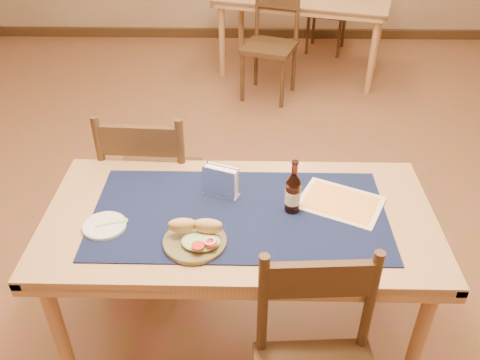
{
  "coord_description": "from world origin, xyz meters",
  "views": [
    {
      "loc": [
        0.04,
        -2.42,
        2.06
      ],
      "look_at": [
        0.0,
        -0.7,
        0.85
      ],
      "focal_mm": 38.0,
      "sensor_mm": 36.0,
      "label": 1
    }
  ],
  "objects_px": {
    "main_table": "(240,229)",
    "back_table": "(303,5)",
    "beer_bottle": "(293,193)",
    "napkin_holder": "(221,182)",
    "sandwich_plate": "(196,238)",
    "chair_main_far": "(153,183)"
  },
  "relations": [
    {
      "from": "chair_main_far",
      "to": "napkin_holder",
      "type": "relative_size",
      "value": 5.86
    },
    {
      "from": "beer_bottle",
      "to": "napkin_holder",
      "type": "bearing_deg",
      "value": 160.68
    },
    {
      "from": "napkin_holder",
      "to": "chair_main_far",
      "type": "bearing_deg",
      "value": 132.16
    },
    {
      "from": "chair_main_far",
      "to": "sandwich_plate",
      "type": "bearing_deg",
      "value": -67.34
    },
    {
      "from": "main_table",
      "to": "sandwich_plate",
      "type": "height_order",
      "value": "sandwich_plate"
    },
    {
      "from": "main_table",
      "to": "back_table",
      "type": "height_order",
      "value": "same"
    },
    {
      "from": "chair_main_far",
      "to": "beer_bottle",
      "type": "distance_m",
      "value": 0.93
    },
    {
      "from": "napkin_holder",
      "to": "main_table",
      "type": "bearing_deg",
      "value": -57.16
    },
    {
      "from": "beer_bottle",
      "to": "napkin_holder",
      "type": "height_order",
      "value": "beer_bottle"
    },
    {
      "from": "sandwich_plate",
      "to": "napkin_holder",
      "type": "xyz_separation_m",
      "value": [
        0.08,
        0.31,
        0.04
      ]
    },
    {
      "from": "sandwich_plate",
      "to": "napkin_holder",
      "type": "relative_size",
      "value": 1.46
    },
    {
      "from": "main_table",
      "to": "napkin_holder",
      "type": "distance_m",
      "value": 0.22
    },
    {
      "from": "main_table",
      "to": "back_table",
      "type": "xyz_separation_m",
      "value": [
        0.53,
        3.27,
        0.0
      ]
    },
    {
      "from": "beer_bottle",
      "to": "main_table",
      "type": "bearing_deg",
      "value": -173.79
    },
    {
      "from": "main_table",
      "to": "beer_bottle",
      "type": "distance_m",
      "value": 0.28
    },
    {
      "from": "back_table",
      "to": "beer_bottle",
      "type": "relative_size",
      "value": 7.34
    },
    {
      "from": "sandwich_plate",
      "to": "napkin_holder",
      "type": "height_order",
      "value": "napkin_holder"
    },
    {
      "from": "chair_main_far",
      "to": "sandwich_plate",
      "type": "relative_size",
      "value": 4.0
    },
    {
      "from": "sandwich_plate",
      "to": "beer_bottle",
      "type": "relative_size",
      "value": 1.02
    },
    {
      "from": "chair_main_far",
      "to": "back_table",
      "type": "bearing_deg",
      "value": 69.75
    },
    {
      "from": "main_table",
      "to": "chair_main_far",
      "type": "xyz_separation_m",
      "value": [
        -0.47,
        0.55,
        -0.16
      ]
    },
    {
      "from": "main_table",
      "to": "beer_bottle",
      "type": "relative_size",
      "value": 6.72
    }
  ]
}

